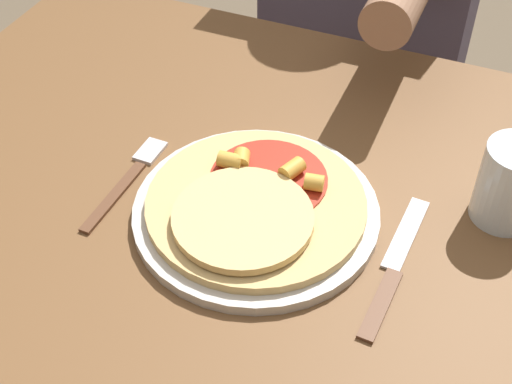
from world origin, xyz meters
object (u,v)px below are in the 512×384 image
(pizza, at_px, (254,205))
(fork, at_px, (130,176))
(knife, at_px, (394,267))
(plate, at_px, (256,212))
(dining_table, at_px, (255,301))
(drinking_glass, at_px, (511,184))

(pizza, distance_m, fork, 0.17)
(fork, xyz_separation_m, knife, (0.34, -0.02, 0.00))
(plate, bearing_deg, dining_table, -69.65)
(plate, xyz_separation_m, drinking_glass, (0.27, 0.11, 0.04))
(dining_table, bearing_deg, fork, 167.73)
(pizza, bearing_deg, knife, -3.32)
(drinking_glass, bearing_deg, knife, -126.48)
(pizza, bearing_deg, dining_table, -66.38)
(fork, height_order, knife, same)
(knife, relative_size, drinking_glass, 2.18)
(plate, bearing_deg, pizza, -91.41)
(dining_table, bearing_deg, pizza, 113.62)
(dining_table, xyz_separation_m, fork, (-0.19, 0.04, 0.11))
(knife, distance_m, drinking_glass, 0.17)
(pizza, bearing_deg, plate, 88.59)
(pizza, distance_m, knife, 0.17)
(dining_table, bearing_deg, drinking_glass, 31.10)
(plate, distance_m, knife, 0.17)
(dining_table, distance_m, drinking_glass, 0.34)
(dining_table, distance_m, plate, 0.12)
(plate, distance_m, pizza, 0.02)
(plate, bearing_deg, fork, 179.33)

